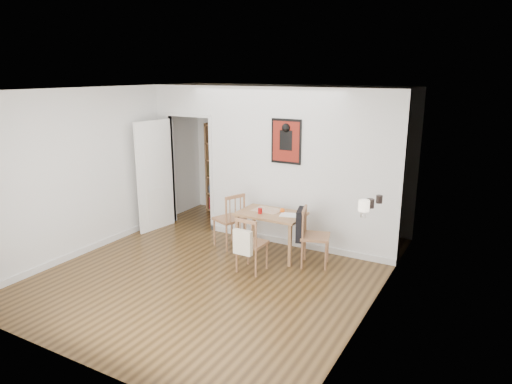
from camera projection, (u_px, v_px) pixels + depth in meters
The scene contains 15 objects.
ground at pixel (221, 268), 6.77m from camera, with size 5.20×5.20×0.00m, color brown.
room_shell at pixel (269, 167), 7.53m from camera, with size 5.20×5.20×5.20m.
dining_table at pixel (271, 218), 7.13m from camera, with size 1.02×0.65×0.70m.
chair_left at pixel (229, 220), 7.53m from camera, with size 0.60×0.60×0.92m.
chair_right at pixel (314, 236), 6.76m from camera, with size 0.60×0.56×0.90m.
chair_front at pixel (251, 244), 6.58m from camera, with size 0.43×0.48×0.83m.
bookshelf at pixel (225, 169), 9.25m from camera, with size 0.77×0.31×1.84m.
fireplace at pixel (373, 251), 5.81m from camera, with size 0.45×1.25×1.16m.
red_glass at pixel (260, 211), 7.06m from camera, with size 0.07×0.07×0.09m, color maroon.
orange_fruit at pixel (282, 211), 7.09m from camera, with size 0.07×0.07×0.07m, color #EF590C.
placemat at pixel (267, 210), 7.24m from camera, with size 0.43×0.32×0.00m, color #C1B19F.
notebook at pixel (289, 215), 6.97m from camera, with size 0.28×0.21×0.01m, color white.
mantel_lamp at pixel (364, 207), 5.36m from camera, with size 0.13×0.13×0.21m.
ceramic_jar_a at pixel (370, 203), 5.75m from camera, with size 0.10×0.10×0.12m, color black.
ceramic_jar_b at pixel (379, 199), 5.96m from camera, with size 0.08×0.08×0.10m, color black.
Camera 1 is at (3.49, -5.22, 2.83)m, focal length 32.00 mm.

